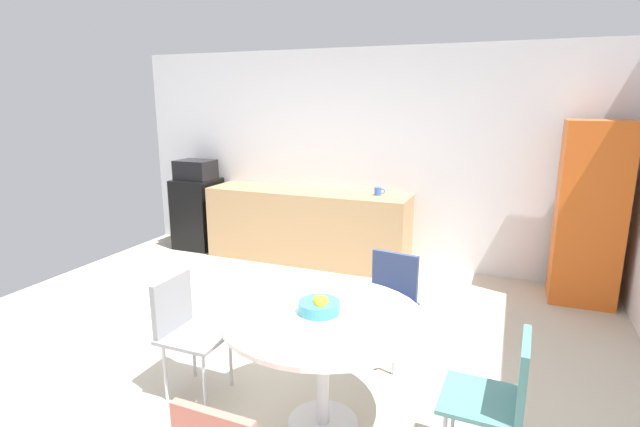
# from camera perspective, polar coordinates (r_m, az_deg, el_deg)

# --- Properties ---
(ground_plane) EXTENTS (6.00, 6.00, 0.00)m
(ground_plane) POSITION_cam_1_polar(r_m,az_deg,el_deg) (3.86, -10.42, -18.24)
(ground_plane) COLOR beige
(wall_back) EXTENTS (6.00, 0.10, 2.60)m
(wall_back) POSITION_cam_1_polar(r_m,az_deg,el_deg) (6.07, 4.32, 6.59)
(wall_back) COLOR silver
(wall_back) RESTS_ON ground_plane
(counter_block) EXTENTS (2.56, 0.60, 0.90)m
(counter_block) POSITION_cam_1_polar(r_m,az_deg,el_deg) (6.09, -1.57, -1.50)
(counter_block) COLOR tan
(counter_block) RESTS_ON ground_plane
(mini_fridge) EXTENTS (0.54, 0.54, 0.95)m
(mini_fridge) POSITION_cam_1_polar(r_m,az_deg,el_deg) (6.88, -14.11, 0.02)
(mini_fridge) COLOR black
(mini_fridge) RESTS_ON ground_plane
(microwave) EXTENTS (0.48, 0.38, 0.26)m
(microwave) POSITION_cam_1_polar(r_m,az_deg,el_deg) (6.77, -14.40, 4.99)
(microwave) COLOR black
(microwave) RESTS_ON mini_fridge
(locker_cabinet) EXTENTS (0.60, 0.50, 1.81)m
(locker_cabinet) POSITION_cam_1_polar(r_m,az_deg,el_deg) (5.46, 29.05, -0.01)
(locker_cabinet) COLOR orange
(locker_cabinet) RESTS_ON ground_plane
(round_table) EXTENTS (1.21, 1.21, 0.76)m
(round_table) POSITION_cam_1_polar(r_m,az_deg,el_deg) (3.01, 0.36, -13.81)
(round_table) COLOR silver
(round_table) RESTS_ON ground_plane
(chair_teal) EXTENTS (0.44, 0.44, 0.83)m
(chair_teal) POSITION_cam_1_polar(r_m,az_deg,el_deg) (2.86, 20.58, -18.84)
(chair_teal) COLOR silver
(chair_teal) RESTS_ON ground_plane
(chair_navy) EXTENTS (0.48, 0.48, 0.83)m
(chair_navy) POSITION_cam_1_polar(r_m,az_deg,el_deg) (3.89, 8.18, -9.27)
(chair_navy) COLOR silver
(chair_navy) RESTS_ON ground_plane
(chair_gray) EXTENTS (0.42, 0.42, 0.83)m
(chair_gray) POSITION_cam_1_polar(r_m,az_deg,el_deg) (3.53, -15.64, -12.09)
(chair_gray) COLOR silver
(chair_gray) RESTS_ON ground_plane
(fruit_bowl) EXTENTS (0.25, 0.25, 0.11)m
(fruit_bowl) POSITION_cam_1_polar(r_m,az_deg,el_deg) (2.95, -0.06, -10.77)
(fruit_bowl) COLOR teal
(fruit_bowl) RESTS_ON round_table
(mug_white) EXTENTS (0.13, 0.08, 0.09)m
(mug_white) POSITION_cam_1_polar(r_m,az_deg,el_deg) (5.76, 6.83, 2.61)
(mug_white) COLOR #3F66BF
(mug_white) RESTS_ON counter_block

